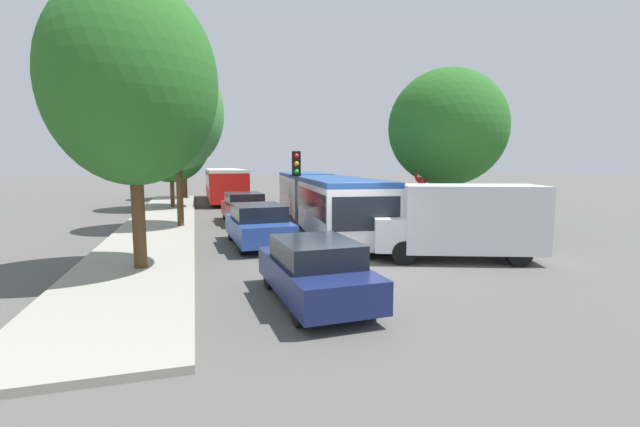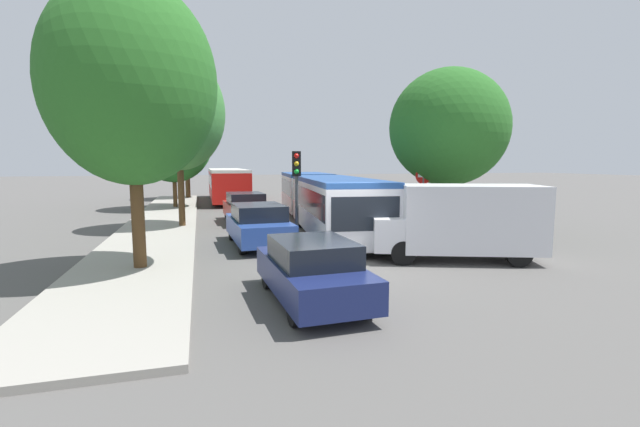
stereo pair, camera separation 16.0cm
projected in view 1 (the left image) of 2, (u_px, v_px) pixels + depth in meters
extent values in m
plane|color=#565451|center=(347.00, 270.00, 11.95)|extent=(200.00, 200.00, 0.00)
cube|color=#9E998E|center=(161.00, 222.00, 21.36)|extent=(3.20, 33.10, 0.14)
cube|color=silver|center=(335.00, 207.00, 17.22)|extent=(3.33, 9.18, 1.94)
cube|color=black|center=(335.00, 198.00, 17.17)|extent=(3.31, 8.83, 0.85)
cube|color=#234C93|center=(335.00, 180.00, 17.09)|extent=(3.33, 9.18, 0.19)
cube|color=silver|center=(304.00, 192.00, 25.53)|extent=(3.03, 6.36, 1.94)
cube|color=black|center=(304.00, 187.00, 25.49)|extent=(3.03, 6.12, 0.85)
cube|color=#234C93|center=(304.00, 175.00, 25.40)|extent=(3.03, 6.36, 0.19)
cylinder|color=black|center=(314.00, 197.00, 22.06)|extent=(1.87, 1.13, 1.78)
cube|color=black|center=(366.00, 214.00, 12.84)|extent=(2.12, 0.31, 1.04)
cylinder|color=black|center=(381.00, 236.00, 14.68)|extent=(0.38, 0.97, 0.95)
cylinder|color=black|center=(323.00, 238.00, 14.31)|extent=(0.38, 0.97, 0.95)
cylinder|color=black|center=(342.00, 216.00, 20.29)|extent=(0.38, 0.97, 0.95)
cylinder|color=black|center=(300.00, 217.00, 19.93)|extent=(0.38, 0.97, 0.95)
cylinder|color=black|center=(321.00, 205.00, 25.80)|extent=(0.38, 0.97, 0.95)
cylinder|color=black|center=(287.00, 205.00, 25.43)|extent=(0.38, 0.97, 0.95)
cube|color=red|center=(224.00, 185.00, 33.32)|extent=(2.64, 11.69, 2.03)
cube|color=black|center=(224.00, 180.00, 33.27)|extent=(2.66, 11.11, 0.85)
cube|color=silver|center=(224.00, 170.00, 33.18)|extent=(2.64, 11.69, 0.20)
cylinder|color=black|center=(209.00, 192.00, 36.79)|extent=(0.31, 1.02, 1.02)
cylinder|color=black|center=(235.00, 191.00, 37.38)|extent=(0.31, 1.02, 1.02)
cylinder|color=black|center=(212.00, 199.00, 29.76)|extent=(0.31, 1.02, 1.02)
cylinder|color=black|center=(243.00, 198.00, 30.36)|extent=(0.31, 1.02, 1.02)
cube|color=navy|center=(314.00, 276.00, 9.19)|extent=(1.85, 4.00, 0.64)
cube|color=black|center=(316.00, 251.00, 9.03)|extent=(1.63, 2.13, 0.49)
cylinder|color=black|center=(270.00, 276.00, 10.17)|extent=(0.23, 0.61, 0.60)
cylinder|color=black|center=(325.00, 271.00, 10.63)|extent=(0.23, 0.61, 0.60)
cylinder|color=black|center=(300.00, 310.00, 7.81)|extent=(0.23, 0.61, 0.60)
cylinder|color=black|center=(369.00, 302.00, 8.26)|extent=(0.23, 0.61, 0.60)
cube|color=#284799|center=(258.00, 229.00, 15.44)|extent=(2.03, 4.41, 0.70)
cube|color=black|center=(258.00, 212.00, 15.27)|extent=(1.79, 2.34, 0.54)
cylinder|color=black|center=(232.00, 232.00, 16.52)|extent=(0.26, 0.67, 0.66)
cylinder|color=black|center=(271.00, 230.00, 17.02)|extent=(0.26, 0.67, 0.66)
cylinder|color=black|center=(243.00, 245.00, 13.92)|extent=(0.26, 0.67, 0.66)
cylinder|color=black|center=(289.00, 242.00, 14.42)|extent=(0.26, 0.67, 0.66)
cube|color=#B21E19|center=(244.00, 210.00, 21.58)|extent=(2.02, 4.38, 0.70)
cube|color=black|center=(244.00, 198.00, 21.41)|extent=(1.78, 2.33, 0.53)
cylinder|color=black|center=(226.00, 213.00, 22.66)|extent=(0.26, 0.66, 0.65)
cylinder|color=black|center=(254.00, 212.00, 23.15)|extent=(0.26, 0.66, 0.65)
cylinder|color=black|center=(232.00, 220.00, 20.07)|extent=(0.26, 0.66, 0.65)
cylinder|color=black|center=(265.00, 218.00, 20.57)|extent=(0.26, 0.66, 0.65)
cube|color=silver|center=(470.00, 218.00, 13.14)|extent=(4.53, 3.27, 2.00)
cube|color=silver|center=(388.00, 232.00, 13.34)|extent=(1.49, 2.09, 1.00)
cylinder|color=black|center=(404.00, 253.00, 12.54)|extent=(0.76, 0.47, 0.72)
cylinder|color=black|center=(397.00, 242.00, 14.20)|extent=(0.76, 0.47, 0.72)
cylinder|color=black|center=(519.00, 254.00, 12.34)|extent=(0.76, 0.47, 0.72)
cylinder|color=black|center=(498.00, 243.00, 14.01)|extent=(0.76, 0.47, 0.72)
cylinder|color=#56595E|center=(297.00, 198.00, 15.62)|extent=(0.12, 0.12, 3.40)
cube|color=black|center=(296.00, 164.00, 15.47)|extent=(0.37, 0.31, 0.90)
sphere|color=red|center=(296.00, 156.00, 15.29)|extent=(0.18, 0.18, 0.18)
sphere|color=#EAAD14|center=(296.00, 164.00, 15.32)|extent=(0.18, 0.18, 0.18)
sphere|color=green|center=(296.00, 172.00, 15.36)|extent=(0.18, 0.18, 0.18)
cylinder|color=#56595E|center=(422.00, 206.00, 17.63)|extent=(0.08, 0.08, 2.40)
cylinder|color=red|center=(422.00, 175.00, 17.48)|extent=(0.70, 0.03, 0.70)
cube|color=white|center=(423.00, 175.00, 17.46)|extent=(0.50, 0.04, 0.14)
cylinder|color=#56595E|center=(434.00, 191.00, 18.25)|extent=(0.10, 0.10, 3.60)
cube|color=#197A38|center=(435.00, 155.00, 18.07)|extent=(0.26, 1.39, 0.28)
cube|color=#197A38|center=(435.00, 163.00, 18.11)|extent=(0.26, 1.39, 0.28)
cube|color=#197A38|center=(435.00, 171.00, 18.15)|extent=(0.26, 1.39, 0.28)
cylinder|color=#51381E|center=(139.00, 217.00, 11.53)|extent=(0.34, 0.34, 3.05)
ellipsoid|color=#286623|center=(132.00, 82.00, 11.12)|extent=(4.40, 4.40, 5.36)
ellipsoid|color=#33752D|center=(119.00, 115.00, 11.51)|extent=(2.64, 2.64, 2.95)
cylinder|color=#51381E|center=(180.00, 193.00, 19.28)|extent=(0.29, 0.29, 3.28)
ellipsoid|color=#3D7F38|center=(177.00, 112.00, 18.86)|extent=(4.10, 4.10, 5.11)
ellipsoid|color=#3D7F38|center=(175.00, 131.00, 19.44)|extent=(2.46, 2.46, 2.81)
cylinder|color=#51381E|center=(172.00, 190.00, 27.66)|extent=(0.26, 0.26, 2.44)
ellipsoid|color=#1E561E|center=(170.00, 138.00, 27.27)|extent=(5.05, 5.05, 5.62)
ellipsoid|color=#286623|center=(168.00, 152.00, 27.84)|extent=(3.03, 3.03, 3.09)
cylinder|color=#51381E|center=(185.00, 179.00, 35.25)|extent=(0.38, 0.38, 3.28)
ellipsoid|color=#33752D|center=(183.00, 139.00, 34.86)|extent=(4.51, 4.51, 4.41)
ellipsoid|color=#33752D|center=(190.00, 147.00, 34.92)|extent=(2.71, 2.71, 2.43)
cylinder|color=#51381E|center=(445.00, 202.00, 18.17)|extent=(0.33, 0.33, 2.64)
ellipsoid|color=#286623|center=(447.00, 128.00, 17.81)|extent=(4.88, 4.88, 4.83)
ellipsoid|color=#286623|center=(433.00, 145.00, 17.94)|extent=(2.93, 2.93, 2.66)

